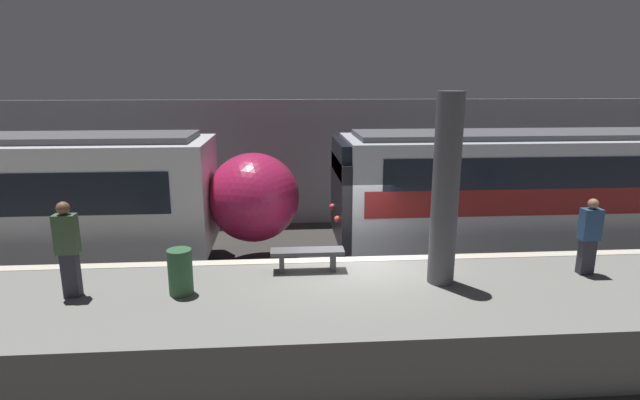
{
  "coord_description": "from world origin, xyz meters",
  "views": [
    {
      "loc": [
        -1.39,
        -10.34,
        4.98
      ],
      "look_at": [
        -0.54,
        1.07,
        2.19
      ],
      "focal_mm": 28.0,
      "sensor_mm": 36.0,
      "label": 1
    }
  ],
  "objects": [
    {
      "name": "person_walking",
      "position": [
        4.66,
        -1.3,
        1.96
      ],
      "size": [
        0.38,
        0.24,
        1.56
      ],
      "color": "#2D2D38",
      "rests_on": "platform"
    },
    {
      "name": "station_rear_barrier",
      "position": [
        0.0,
        6.74,
        2.15
      ],
      "size": [
        50.0,
        0.15,
        4.3
      ],
      "color": "#939399",
      "rests_on": "ground"
    },
    {
      "name": "platform",
      "position": [
        0.0,
        -1.82,
        0.57
      ],
      "size": [
        40.0,
        3.65,
        1.15
      ],
      "color": "slate",
      "rests_on": "ground"
    },
    {
      "name": "ground_plane",
      "position": [
        0.0,
        0.0,
        0.0
      ],
      "size": [
        120.0,
        120.0,
        0.0
      ],
      "primitive_type": "plane",
      "color": "#33302D"
    },
    {
      "name": "person_waiting",
      "position": [
        -5.23,
        -1.64,
        2.08
      ],
      "size": [
        0.38,
        0.24,
        1.76
      ],
      "color": "#2D2D38",
      "rests_on": "platform"
    },
    {
      "name": "platform_bench",
      "position": [
        -0.93,
        -0.72,
        1.48
      ],
      "size": [
        1.5,
        0.4,
        0.45
      ],
      "color": "#4C4C51",
      "rests_on": "platform"
    },
    {
      "name": "trash_bin",
      "position": [
        -3.29,
        -1.68,
        1.57
      ],
      "size": [
        0.44,
        0.44,
        0.85
      ],
      "color": "#2D5B38",
      "rests_on": "platform"
    },
    {
      "name": "train_boxy",
      "position": [
        7.39,
        2.68,
        1.85
      ],
      "size": [
        14.84,
        2.9,
        3.59
      ],
      "color": "black",
      "rests_on": "ground"
    },
    {
      "name": "support_pillar_near",
      "position": [
        1.62,
        -1.49,
        2.96
      ],
      "size": [
        0.5,
        0.5,
        3.63
      ],
      "color": "#56565B",
      "rests_on": "platform"
    }
  ]
}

